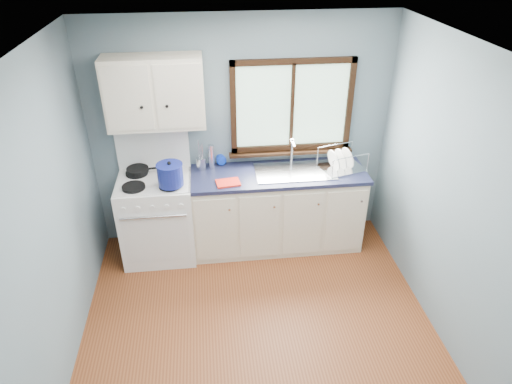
{
  "coord_description": "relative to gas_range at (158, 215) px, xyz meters",
  "views": [
    {
      "loc": [
        -0.38,
        -2.73,
        3.22
      ],
      "look_at": [
        0.05,
        0.9,
        1.05
      ],
      "focal_mm": 32.0,
      "sensor_mm": 36.0,
      "label": 1
    }
  ],
  "objects": [
    {
      "name": "floor",
      "position": [
        0.95,
        -1.47,
        -0.5
      ],
      "size": [
        3.2,
        3.6,
        0.02
      ],
      "primitive_type": "cube",
      "color": "brown",
      "rests_on": "ground"
    },
    {
      "name": "ceiling",
      "position": [
        0.95,
        -1.47,
        2.02
      ],
      "size": [
        3.2,
        3.6,
        0.02
      ],
      "primitive_type": "cube",
      "color": "white",
      "rests_on": "wall_back"
    },
    {
      "name": "wall_back",
      "position": [
        0.95,
        0.34,
        0.76
      ],
      "size": [
        3.2,
        0.02,
        2.5
      ],
      "primitive_type": "cube",
      "color": "slate",
      "rests_on": "ground"
    },
    {
      "name": "wall_left",
      "position": [
        -0.66,
        -1.47,
        0.76
      ],
      "size": [
        0.02,
        3.6,
        2.5
      ],
      "primitive_type": "cube",
      "color": "slate",
      "rests_on": "ground"
    },
    {
      "name": "wall_right",
      "position": [
        2.56,
        -1.47,
        0.76
      ],
      "size": [
        0.02,
        3.6,
        2.5
      ],
      "primitive_type": "cube",
      "color": "slate",
      "rests_on": "ground"
    },
    {
      "name": "gas_range",
      "position": [
        0.0,
        0.0,
        0.0
      ],
      "size": [
        0.76,
        0.69,
        1.36
      ],
      "color": "white",
      "rests_on": "floor"
    },
    {
      "name": "base_cabinets",
      "position": [
        1.31,
        0.02,
        -0.08
      ],
      "size": [
        1.85,
        0.6,
        0.88
      ],
      "color": "beige",
      "rests_on": "floor"
    },
    {
      "name": "countertop",
      "position": [
        1.31,
        0.02,
        0.41
      ],
      "size": [
        1.89,
        0.64,
        0.04
      ],
      "primitive_type": "cube",
      "color": "#161A33",
      "rests_on": "base_cabinets"
    },
    {
      "name": "sink",
      "position": [
        1.49,
        0.02,
        0.37
      ],
      "size": [
        0.84,
        0.46,
        0.44
      ],
      "color": "silver",
      "rests_on": "countertop"
    },
    {
      "name": "window",
      "position": [
        1.48,
        0.3,
        0.98
      ],
      "size": [
        1.36,
        0.1,
        1.03
      ],
      "color": "#9EC6A8",
      "rests_on": "wall_back"
    },
    {
      "name": "upper_cabinets",
      "position": [
        0.1,
        0.15,
        1.31
      ],
      "size": [
        0.95,
        0.35,
        0.7
      ],
      "color": "beige",
      "rests_on": "wall_back"
    },
    {
      "name": "skillet",
      "position": [
        -0.16,
        0.13,
        0.49
      ],
      "size": [
        0.36,
        0.26,
        0.05
      ],
      "rotation": [
        0.0,
        0.0,
        0.12
      ],
      "color": "black",
      "rests_on": "gas_range"
    },
    {
      "name": "stockpot",
      "position": [
        0.19,
        -0.18,
        0.58
      ],
      "size": [
        0.35,
        0.35,
        0.26
      ],
      "rotation": [
        0.0,
        0.0,
        0.43
      ],
      "color": "navy",
      "rests_on": "gas_range"
    },
    {
      "name": "utensil_crock",
      "position": [
        0.5,
        0.2,
        0.5
      ],
      "size": [
        0.11,
        0.11,
        0.34
      ],
      "rotation": [
        0.0,
        0.0,
        0.05
      ],
      "color": "silver",
      "rests_on": "countertop"
    },
    {
      "name": "thermos",
      "position": [
        0.61,
        0.2,
        0.56
      ],
      "size": [
        0.08,
        0.08,
        0.28
      ],
      "primitive_type": "cylinder",
      "rotation": [
        0.0,
        0.0,
        0.24
      ],
      "color": "silver",
      "rests_on": "countertop"
    },
    {
      "name": "soap_bottle",
      "position": [
        0.72,
        0.24,
        0.57
      ],
      "size": [
        0.12,
        0.12,
        0.28
      ],
      "primitive_type": "imported",
      "rotation": [
        0.0,
        0.0,
        0.14
      ],
      "color": "#0B2FB6",
      "rests_on": "countertop"
    },
    {
      "name": "dish_towel",
      "position": [
        0.76,
        -0.15,
        0.44
      ],
      "size": [
        0.26,
        0.2,
        0.02
      ],
      "primitive_type": "cube",
      "rotation": [
        0.0,
        0.0,
        0.13
      ],
      "color": "red",
      "rests_on": "countertop"
    },
    {
      "name": "dish_rack",
      "position": [
        1.99,
        0.03,
        0.49
      ],
      "size": [
        0.52,
        0.45,
        0.23
      ],
      "rotation": [
        0.0,
        0.0,
        0.27
      ],
      "color": "silver",
      "rests_on": "countertop"
    }
  ]
}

